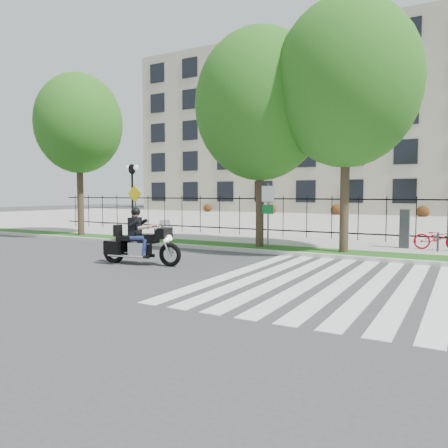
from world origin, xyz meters
The scene contains 15 objects.
ground centered at (0.00, 0.00, 0.00)m, with size 120.00×120.00×0.00m, color #353538.
curb centered at (0.00, 4.10, 0.07)m, with size 60.00×0.20×0.15m, color beige.
grass_verge centered at (0.00, 4.95, 0.07)m, with size 60.00×1.50×0.15m, color #1C4812.
sidewalk centered at (0.00, 7.45, 0.07)m, with size 60.00×3.50×0.15m, color #A39F98.
plaza centered at (0.00, 25.00, 0.05)m, with size 80.00×34.00×0.10m, color #A39F98.
crosswalk_stripes centered at (4.83, 0.00, 0.01)m, with size 5.70×8.00×0.01m, color silver, non-canonical shape.
iron_fence centered at (0.00, 9.20, 1.15)m, with size 30.00×0.06×2.00m, color black, non-canonical shape.
office_building centered at (0.00, 44.92, 9.97)m, with size 60.00×21.90×20.15m.
lamp_post_left centered at (-12.00, 12.00, 3.21)m, with size 1.06×0.70×4.25m.
street_tree_0 centered at (-9.30, 4.95, 5.75)m, with size 4.32×4.32×8.10m.
street_tree_1 centered at (0.67, 4.95, 5.71)m, with size 5.13×5.13×8.51m.
street_tree_2 centered at (4.01, 4.95, 6.13)m, with size 5.16×5.16×8.96m.
sign_pole_regulatory centered at (1.18, 4.58, 1.74)m, with size 0.50×0.09×2.50m.
sign_pole_warning centered at (-5.40, 4.58, 1.74)m, with size 0.78×0.09×2.49m.
motorcycle_rider centered at (-1.17, -0.13, 0.73)m, with size 2.83×1.00×2.19m.
Camera 1 is at (7.85, -10.86, 2.26)m, focal length 35.00 mm.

